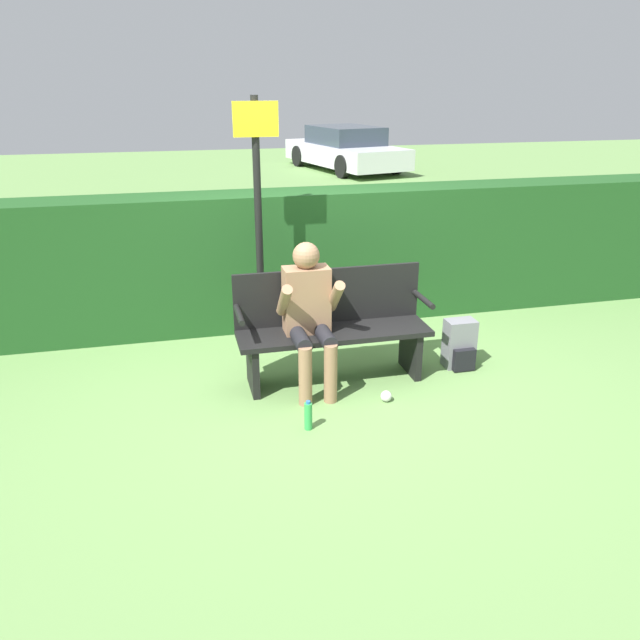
{
  "coord_description": "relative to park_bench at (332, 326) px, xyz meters",
  "views": [
    {
      "loc": [
        -1.3,
        -4.82,
        2.5
      ],
      "look_at": [
        -0.15,
        -0.1,
        0.62
      ],
      "focal_mm": 35.0,
      "sensor_mm": 36.0,
      "label": 1
    }
  ],
  "objects": [
    {
      "name": "ground_plane",
      "position": [
        0.0,
        -0.07,
        -0.49
      ],
      "size": [
        40.0,
        40.0,
        0.0
      ],
      "primitive_type": "plane",
      "color": "#668E4C"
    },
    {
      "name": "hedge_back",
      "position": [
        0.0,
        1.48,
        0.22
      ],
      "size": [
        12.0,
        0.58,
        1.42
      ],
      "color": "#1E4C1E",
      "rests_on": "ground"
    },
    {
      "name": "park_bench",
      "position": [
        0.0,
        0.0,
        0.0
      ],
      "size": [
        1.67,
        0.47,
        0.97
      ],
      "color": "black",
      "rests_on": "ground"
    },
    {
      "name": "person_seated",
      "position": [
        -0.23,
        -0.12,
        0.22
      ],
      "size": [
        0.52,
        0.59,
        1.26
      ],
      "color": "#997051",
      "rests_on": "ground"
    },
    {
      "name": "backpack",
      "position": [
        1.2,
        -0.07,
        -0.27
      ],
      "size": [
        0.27,
        0.25,
        0.45
      ],
      "color": "slate",
      "rests_on": "ground"
    },
    {
      "name": "water_bottle",
      "position": [
        -0.4,
        -0.83,
        -0.38
      ],
      "size": [
        0.06,
        0.06,
        0.24
      ],
      "color": "green",
      "rests_on": "ground"
    },
    {
      "name": "signpost",
      "position": [
        -0.49,
        0.86,
        0.9
      ],
      "size": [
        0.4,
        0.09,
        2.38
      ],
      "color": "black",
      "rests_on": "ground"
    },
    {
      "name": "parked_car",
      "position": [
        3.87,
        13.26,
        0.11
      ],
      "size": [
        2.8,
        4.84,
        1.25
      ],
      "rotation": [
        0.0,
        0.0,
        1.8
      ],
      "color": "silver",
      "rests_on": "ground"
    },
    {
      "name": "litter_crumple",
      "position": [
        0.32,
        -0.55,
        -0.44
      ],
      "size": [
        0.09,
        0.09,
        0.09
      ],
      "color": "silver",
      "rests_on": "ground"
    }
  ]
}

